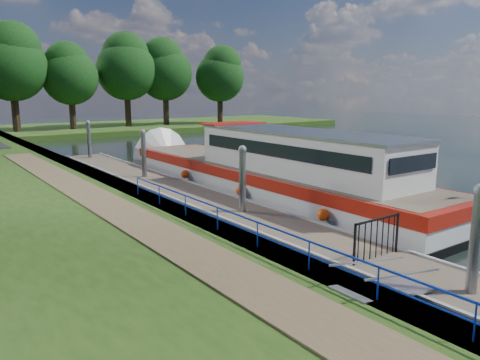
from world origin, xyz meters
TOP-DOWN VIEW (x-y plane):
  - ground at (0.00, 0.00)m, footprint 160.00×160.00m
  - bank_edge at (-2.55, 15.00)m, footprint 1.10×90.00m
  - far_bank at (12.00, 52.00)m, footprint 60.00×18.00m
  - footpath at (-4.40, 8.00)m, footprint 1.60×40.00m
  - blue_fence at (-2.75, 3.00)m, footprint 0.04×18.04m
  - pontoon at (0.00, 13.00)m, footprint 2.50×30.00m
  - mooring_piles at (0.00, 13.00)m, footprint 0.30×27.30m
  - gangway at (-1.85, 0.50)m, footprint 2.58×1.00m
  - gate_panel at (-0.00, 2.20)m, footprint 1.85×0.05m
  - barge at (3.60, 12.09)m, footprint 4.36×21.15m

SIDE VIEW (x-z plane):
  - ground at x=0.00m, z-range 0.00..0.00m
  - pontoon at x=0.00m, z-range -0.10..0.46m
  - far_bank at x=12.00m, z-range 0.00..0.60m
  - bank_edge at x=-2.55m, z-range 0.00..0.78m
  - gangway at x=-1.85m, z-range 0.16..1.09m
  - footpath at x=-4.40m, z-range 0.78..0.83m
  - barge at x=3.60m, z-range -1.30..3.48m
  - gate_panel at x=0.00m, z-range 0.57..1.72m
  - mooring_piles at x=0.00m, z-range -0.50..3.05m
  - blue_fence at x=-2.75m, z-range 0.95..1.67m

